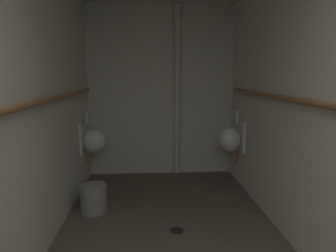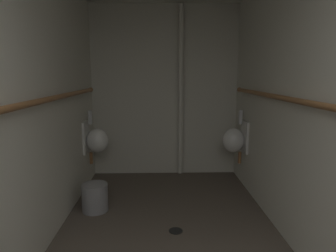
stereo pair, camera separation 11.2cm
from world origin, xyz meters
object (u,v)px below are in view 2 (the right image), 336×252
(urinal_left_mid, at_px, (96,140))
(urinal_right_mid, at_px, (235,139))
(waste_bin, at_px, (95,197))
(standpipe_back_wall, at_px, (181,92))
(floor_drain, at_px, (176,231))

(urinal_left_mid, bearing_deg, urinal_right_mid, -1.22)
(urinal_right_mid, relative_size, waste_bin, 2.37)
(urinal_left_mid, height_order, standpipe_back_wall, standpipe_back_wall)
(urinal_right_mid, distance_m, standpipe_back_wall, 1.07)
(waste_bin, bearing_deg, floor_drain, -28.34)
(floor_drain, bearing_deg, urinal_left_mid, 129.05)
(standpipe_back_wall, bearing_deg, waste_bin, -130.92)
(urinal_left_mid, xyz_separation_m, waste_bin, (0.13, -0.79, -0.51))
(urinal_right_mid, height_order, floor_drain, urinal_right_mid)
(urinal_left_mid, relative_size, urinal_right_mid, 1.00)
(urinal_left_mid, height_order, floor_drain, urinal_left_mid)
(urinal_left_mid, distance_m, waste_bin, 0.95)
(urinal_left_mid, distance_m, standpipe_back_wall, 1.43)
(urinal_right_mid, height_order, waste_bin, urinal_right_mid)
(urinal_right_mid, bearing_deg, standpipe_back_wall, 146.01)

